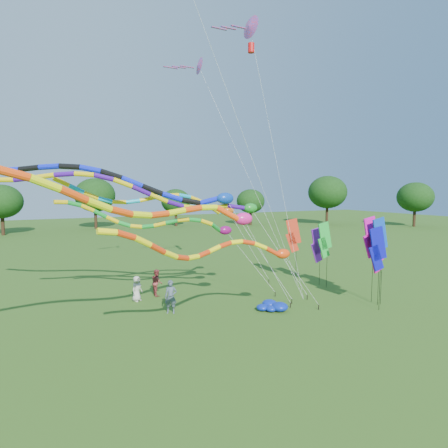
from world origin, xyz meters
name	(u,v)px	position (x,y,z in m)	size (l,w,h in m)	color
ground	(315,335)	(0.00, 0.00, 0.00)	(160.00, 160.00, 0.00)	#245115
tree_ring	(228,209)	(-0.56, 7.71, 5.48)	(115.13, 117.91, 9.52)	#382314
tube_kite_red	(228,249)	(-3.79, 1.40, 4.08)	(11.95, 3.36, 5.97)	black
tube_kite_orange	(153,205)	(-6.99, 1.84, 6.06)	(16.21, 4.13, 8.19)	black
tube_kite_purple	(164,196)	(-5.33, 5.73, 6.37)	(16.03, 2.55, 8.19)	black
tube_kite_blue	(120,184)	(-7.25, 7.22, 7.02)	(17.40, 6.23, 8.95)	black
tube_kite_cyan	(175,203)	(-4.08, 7.55, 5.94)	(13.65, 2.30, 7.79)	black
tube_kite_green	(169,223)	(-4.66, 7.01, 4.85)	(12.21, 2.02, 6.71)	black
delta_kite_high_a	(250,28)	(-0.53, 5.24, 15.44)	(5.29, 1.96, 16.20)	black
delta_kite_high_c	(198,66)	(-2.06, 8.86, 14.26)	(6.82, 5.44, 15.49)	black
banner_pole_magenta_b	(371,238)	(6.18, 2.56, 3.90)	(1.16, 0.15, 5.17)	black
banner_pole_violet	(317,245)	(6.09, 7.10, 2.85)	(1.16, 0.08, 4.10)	black
banner_pole_blue_a	(377,249)	(5.36, 1.31, 3.46)	(1.16, 0.27, 4.72)	black
banner_pole_blue_b	(380,239)	(6.30, 2.01, 3.88)	(1.16, 0.15, 5.14)	black
banner_pole_green	(325,240)	(6.03, 6.31, 3.30)	(1.16, 0.12, 4.56)	black
banner_pole_red	(293,236)	(5.25, 8.76, 3.38)	(1.09, 0.55, 4.64)	black
banner_pole_magenta_a	(377,252)	(6.05, 1.97, 3.15)	(1.16, 0.13, 4.41)	black
blue_nylon_heap	(272,306)	(0.27, 3.98, 0.18)	(0.96, 1.35, 0.42)	#0C259C
person_a	(137,289)	(-6.11, 8.94, 0.76)	(0.75, 0.49, 1.53)	#BAB3A8
person_b	(171,297)	(-4.96, 5.93, 0.91)	(0.66, 0.43, 1.81)	#414E5C
person_c	(157,282)	(-4.68, 9.58, 0.84)	(0.82, 0.64, 1.68)	maroon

